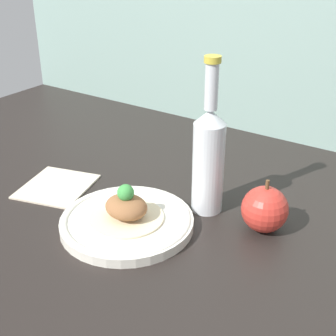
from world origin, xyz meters
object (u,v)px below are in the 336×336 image
(cider_bottle, at_px, (209,156))
(apple, at_px, (265,209))
(plated_food, at_px, (126,208))
(plate, at_px, (127,221))

(cider_bottle, distance_m, apple, 0.15)
(plated_food, height_order, cider_bottle, cider_bottle)
(cider_bottle, height_order, apple, cider_bottle)
(plate, relative_size, plated_food, 1.80)
(plated_food, height_order, apple, apple)
(plated_food, bearing_deg, cider_bottle, 56.52)
(cider_bottle, bearing_deg, plated_food, -123.48)
(apple, bearing_deg, plate, -147.98)
(apple, bearing_deg, cider_bottle, 177.92)
(plated_food, relative_size, cider_bottle, 0.45)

